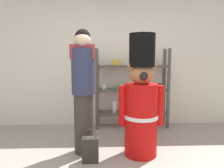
{
  "coord_description": "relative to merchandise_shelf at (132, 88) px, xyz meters",
  "views": [
    {
      "loc": [
        -0.15,
        -2.09,
        1.35
      ],
      "look_at": [
        -0.03,
        0.79,
        1.0
      ],
      "focal_mm": 33.72,
      "sensor_mm": 36.0,
      "label": 1
    }
  ],
  "objects": [
    {
      "name": "shopping_bag",
      "position": [
        -0.73,
        -1.44,
        -0.61
      ],
      "size": [
        0.21,
        0.13,
        0.45
      ],
      "color": "#332D28",
      "rests_on": "ground_plane"
    },
    {
      "name": "teddy_bear_guard",
      "position": [
        -0.04,
        -1.25,
        -0.03
      ],
      "size": [
        0.63,
        0.47,
        1.68
      ],
      "color": "red",
      "rests_on": "ground_plane"
    },
    {
      "name": "back_wall",
      "position": [
        -0.41,
        0.22,
        0.52
      ],
      "size": [
        6.4,
        0.12,
        2.6
      ],
      "primitive_type": "cube",
      "color": "silver",
      "rests_on": "ground_plane"
    },
    {
      "name": "merchandise_shelf",
      "position": [
        0.0,
        0.0,
        0.0
      ],
      "size": [
        1.42,
        0.35,
        1.54
      ],
      "color": "#4C4742",
      "rests_on": "ground_plane"
    },
    {
      "name": "person_shopper",
      "position": [
        -0.84,
        -1.14,
        0.15
      ],
      "size": [
        0.34,
        0.32,
        1.75
      ],
      "color": "#38332D",
      "rests_on": "ground_plane"
    }
  ]
}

